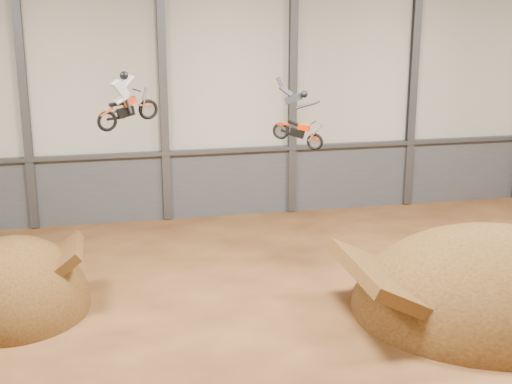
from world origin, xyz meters
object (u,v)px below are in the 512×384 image
landing_ramp (490,309)px  fmx_rider_b (296,114)px  fmx_rider_a (129,96)px  takeoff_ramp (17,309)px

landing_ramp → fmx_rider_b: 10.35m
landing_ramp → fmx_rider_a: bearing=167.0°
fmx_rider_a → fmx_rider_b: size_ratio=0.83×
takeoff_ramp → fmx_rider_a: fmx_rider_a is taller
fmx_rider_a → takeoff_ramp: bearing=152.0°
takeoff_ramp → fmx_rider_a: 9.17m
takeoff_ramp → landing_ramp: size_ratio=0.60×
landing_ramp → fmx_rider_a: 15.44m
landing_ramp → fmx_rider_b: bearing=149.4°
landing_ramp → fmx_rider_b: fmx_rider_b is taller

